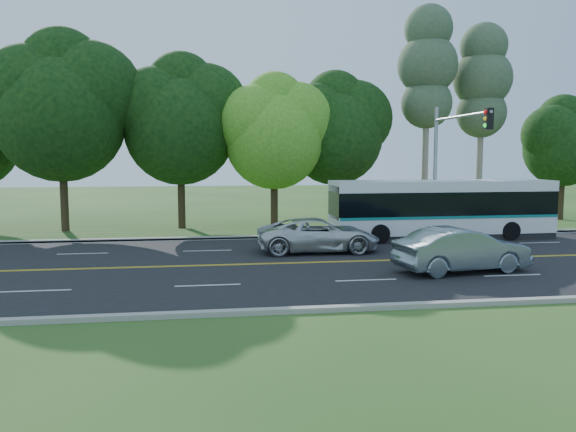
{
  "coord_description": "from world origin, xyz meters",
  "views": [
    {
      "loc": [
        -5.98,
        -22.21,
        4.36
      ],
      "look_at": [
        -2.47,
        2.0,
        1.73
      ],
      "focal_mm": 35.0,
      "sensor_mm": 36.0,
      "label": 1
    }
  ],
  "objects": [
    {
      "name": "bougainvillea_hedge",
      "position": [
        7.18,
        8.15,
        0.72
      ],
      "size": [
        9.5,
        2.25,
        1.5
      ],
      "color": "maroon",
      "rests_on": "ground"
    },
    {
      "name": "transit_bus",
      "position": [
        6.19,
        5.59,
        1.53
      ],
      "size": [
        11.72,
        2.73,
        3.06
      ],
      "rotation": [
        0.0,
        0.0,
        0.02
      ],
      "color": "white",
      "rests_on": "road"
    },
    {
      "name": "lane_markings",
      "position": [
        -0.09,
        0.0,
        0.02
      ],
      "size": [
        57.6,
        13.82,
        0.0
      ],
      "color": "gold",
      "rests_on": "road"
    },
    {
      "name": "sedan",
      "position": [
        3.44,
        -2.63,
        0.85
      ],
      "size": [
        5.27,
        2.53,
        1.67
      ],
      "primitive_type": "imported",
      "rotation": [
        0.0,
        0.0,
        1.73
      ],
      "color": "slate",
      "rests_on": "road"
    },
    {
      "name": "traffic_signal",
      "position": [
        6.49,
        5.4,
        4.67
      ],
      "size": [
        0.42,
        6.1,
        7.0
      ],
      "color": "#93959B",
      "rests_on": "ground"
    },
    {
      "name": "curb_south",
      "position": [
        0.0,
        -7.15,
        0.07
      ],
      "size": [
        60.0,
        0.3,
        0.15
      ],
      "primitive_type": "cube",
      "color": "#9C988D",
      "rests_on": "ground"
    },
    {
      "name": "ground",
      "position": [
        0.0,
        0.0,
        0.0
      ],
      "size": [
        120.0,
        120.0,
        0.0
      ],
      "primitive_type": "plane",
      "color": "#214C19",
      "rests_on": "ground"
    },
    {
      "name": "road",
      "position": [
        0.0,
        0.0,
        0.01
      ],
      "size": [
        60.0,
        14.0,
        0.02
      ],
      "primitive_type": "cube",
      "color": "black",
      "rests_on": "ground"
    },
    {
      "name": "tree_row",
      "position": [
        -5.15,
        12.13,
        6.73
      ],
      "size": [
        44.7,
        9.1,
        13.84
      ],
      "color": "black",
      "rests_on": "ground"
    },
    {
      "name": "curb_north",
      "position": [
        0.0,
        7.15,
        0.07
      ],
      "size": [
        60.0,
        0.3,
        0.15
      ],
      "primitive_type": "cube",
      "color": "#9C988D",
      "rests_on": "ground"
    },
    {
      "name": "grass_verge",
      "position": [
        0.0,
        9.0,
        0.05
      ],
      "size": [
        60.0,
        4.0,
        0.1
      ],
      "primitive_type": "cube",
      "color": "#214C19",
      "rests_on": "ground"
    },
    {
      "name": "suv",
      "position": [
        -1.0,
        2.52,
        0.79
      ],
      "size": [
        5.57,
        2.65,
        1.53
      ],
      "primitive_type": "imported",
      "rotation": [
        0.0,
        0.0,
        1.55
      ],
      "color": "silver",
      "rests_on": "road"
    }
  ]
}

